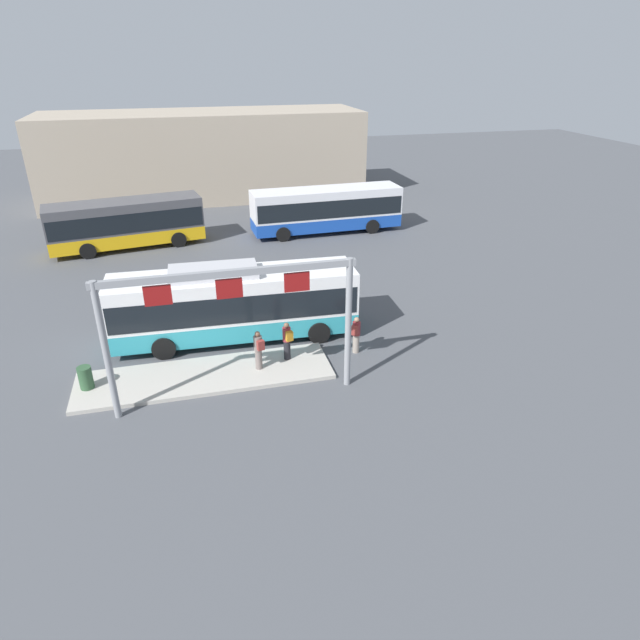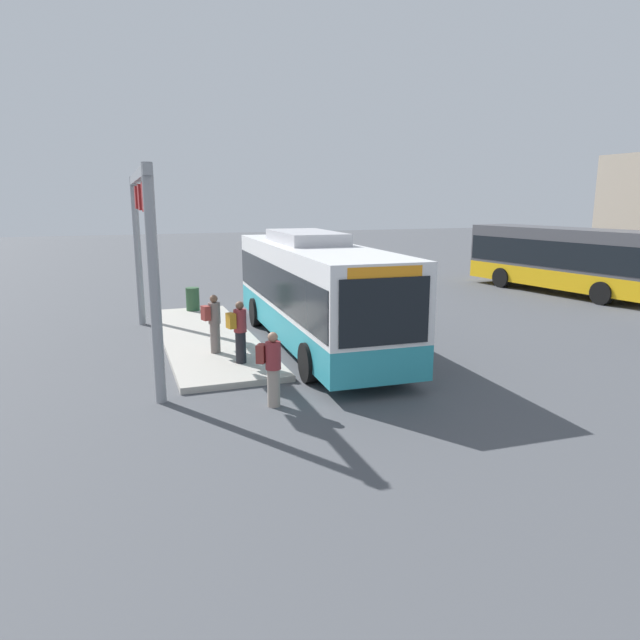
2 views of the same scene
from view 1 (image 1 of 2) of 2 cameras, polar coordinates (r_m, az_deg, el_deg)
The scene contains 11 objects.
ground_plane at distance 25.22m, azimuth -8.59°, elevation -1.84°, with size 120.00×120.00×0.00m, color #4C4F54.
platform_curb at distance 22.46m, azimuth -11.76°, elevation -5.68°, with size 10.00×2.80×0.16m, color #B2ADA3.
bus_main at distance 24.43m, azimuth -8.88°, elevation 1.91°, with size 10.79×2.99×3.46m.
bus_background_left at distance 39.42m, azimuth 0.66°, elevation 11.59°, with size 10.56×2.96×3.10m.
bus_background_right at distance 38.25m, azimuth -19.49°, elevation 9.64°, with size 9.90×4.07×3.10m.
person_boarding at distance 23.39m, azimuth 3.76°, elevation -1.47°, with size 0.54×0.61×1.67m.
person_waiting_near at distance 22.57m, azimuth -3.43°, elevation -2.10°, with size 0.43×0.58×1.67m.
person_waiting_mid at distance 22.00m, azimuth -6.40°, elevation -3.04°, with size 0.44×0.59×1.67m.
platform_sign_gantry at distance 19.15m, azimuth -9.23°, elevation 1.14°, with size 8.91×0.24×5.20m.
station_building at distance 50.47m, azimuth -11.87°, elevation 16.38°, with size 26.76×8.00×7.13m, color tan.
trash_bin at distance 22.69m, azimuth -23.15°, elevation -5.52°, with size 0.52×0.52×0.90m, color #2D5133.
Camera 1 is at (-1.86, -22.24, 11.75)m, focal length 30.84 mm.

